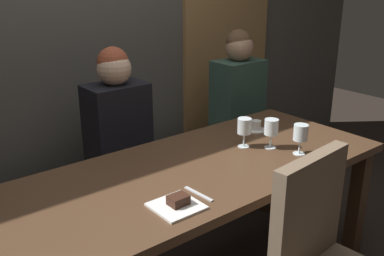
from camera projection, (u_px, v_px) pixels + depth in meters
The scene contains 11 objects.
arched_door at pixel (227, 8), 3.56m from camera, with size 0.90×0.05×2.55m.
dining_table at pixel (183, 188), 2.16m from camera, with size 2.20×0.84×0.74m.
banquette_bench at pixel (117, 207), 2.82m from camera, with size 2.50×0.44×0.45m.
diner_bearded at pixel (117, 117), 2.65m from camera, with size 0.36×0.24×0.80m.
diner_far_end at pixel (238, 89), 3.22m from camera, with size 0.36×0.24×0.82m.
wine_glass_far_right at pixel (271, 128), 2.38m from camera, with size 0.08×0.08×0.16m.
wine_glass_end_left at pixel (301, 134), 2.29m from camera, with size 0.08×0.08×0.16m.
wine_glass_end_right at pixel (244, 127), 2.39m from camera, with size 0.08×0.08×0.16m.
espresso_cup at pixel (256, 127), 2.66m from camera, with size 0.12×0.12×0.06m.
dessert_plate at pixel (177, 204), 1.81m from camera, with size 0.19×0.19×0.05m.
fork_on_table at pixel (199, 194), 1.91m from camera, with size 0.02×0.17×0.01m, color silver.
Camera 1 is at (-1.18, -1.53, 1.66)m, focal length 41.26 mm.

